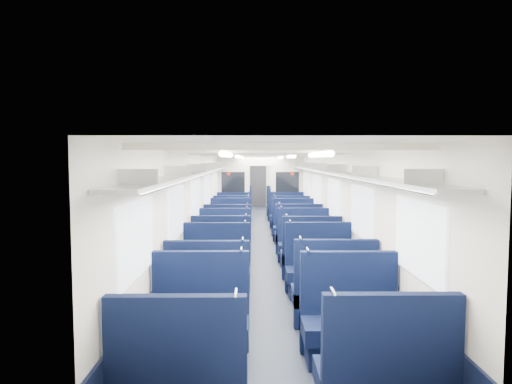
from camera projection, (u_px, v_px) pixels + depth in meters
The scene contains 35 objects.
floor at pixel (262, 242), 11.95m from camera, with size 2.80×18.00×0.01m, color black.
ceiling at pixel (262, 154), 11.78m from camera, with size 2.80×18.00×0.01m, color white.
wall_left at pixel (209, 198), 11.85m from camera, with size 0.02×18.00×2.35m, color silver.
dado_left at pixel (210, 229), 11.91m from camera, with size 0.03×17.90×0.70m, color black.
wall_right at pixel (314, 198), 11.87m from camera, with size 0.02×18.00×2.35m, color silver.
dado_right at pixel (314, 229), 11.93m from camera, with size 0.03×17.90×0.70m, color black.
wall_far at pixel (258, 181), 20.84m from camera, with size 2.80×0.02×2.35m, color silver.
luggage_rack_left at pixel (216, 168), 11.80m from camera, with size 0.36×17.40×0.18m.
luggage_rack_right at pixel (308, 168), 11.81m from camera, with size 0.36×17.40×0.18m.
windows at pixel (262, 190), 11.39m from camera, with size 2.78×15.60×0.75m.
ceiling_fittings at pixel (262, 156), 11.52m from camera, with size 2.70×16.06×0.11m.
end_door at pixel (258, 185), 20.79m from camera, with size 0.75×0.06×2.00m, color black.
bulkhead at pixel (260, 189), 14.47m from camera, with size 2.80×0.10×2.35m.
seat_2 at pixel (200, 326), 4.91m from camera, with size 1.08×0.60×1.21m.
seat_3 at pixel (351, 326), 4.89m from camera, with size 1.08×0.60×1.21m.
seat_4 at pixel (208, 299), 5.86m from camera, with size 1.08×0.60×1.21m.
seat_5 at pixel (333, 297), 5.94m from camera, with size 1.08×0.60×1.21m.
seat_6 at pixel (216, 273), 7.17m from camera, with size 1.08×0.60×1.21m.
seat_7 at pixel (319, 273), 7.22m from camera, with size 1.08×0.60×1.21m.
seat_8 at pixel (221, 257), 8.35m from camera, with size 1.08×0.60×1.21m.
seat_9 at pixel (311, 258), 8.28m from camera, with size 1.08×0.60×1.21m.
seat_10 at pixel (225, 247), 9.32m from camera, with size 1.08×0.60×1.21m.
seat_11 at pixel (304, 247), 9.36m from camera, with size 1.08×0.60×1.21m.
seat_12 at pixel (228, 238), 10.42m from camera, with size 1.08×0.60×1.21m.
seat_13 at pixel (298, 237), 10.51m from camera, with size 1.08×0.60×1.21m.
seat_14 at pixel (231, 229), 11.80m from camera, with size 1.08×0.60×1.21m.
seat_15 at pixel (294, 229), 11.72m from camera, with size 1.08×0.60×1.21m.
seat_16 at pixel (233, 223), 12.93m from camera, with size 1.08×0.60×1.21m.
seat_17 at pixel (290, 223), 12.84m from camera, with size 1.08×0.60×1.21m.
seat_18 at pixel (234, 218), 13.91m from camera, with size 1.08×0.60×1.21m.
seat_19 at pixel (287, 218), 14.00m from camera, with size 1.08×0.60×1.21m.
seat_20 at pixel (237, 210), 16.14m from camera, with size 1.08×0.60×1.21m.
seat_21 at pixel (283, 210), 16.02m from camera, with size 1.08×0.60×1.21m.
seat_22 at pixel (237, 207), 17.15m from camera, with size 1.08×0.60×1.21m.
seat_23 at pixel (281, 207), 17.17m from camera, with size 1.08×0.60×1.21m.
Camera 1 is at (-0.24, -11.82, 2.20)m, focal length 31.36 mm.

